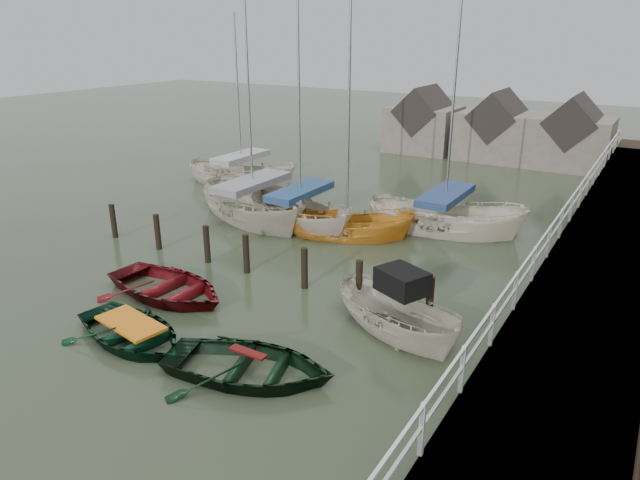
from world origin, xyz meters
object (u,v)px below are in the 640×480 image
Objects in this scene: sailboat_b at (301,223)px; sailboat_c at (347,235)px; sailboat_a at (254,217)px; sailboat_d at (443,229)px; rowboat_green at (133,341)px; motorboat at (397,329)px; sailboat_e at (242,183)px; rowboat_red at (169,296)px; rowboat_dkgreen at (249,377)px.

sailboat_b reaches higher than sailboat_c.
sailboat_a is at bearing 73.79° from sailboat_c.
sailboat_d is at bearing -43.34° from sailboat_b.
sailboat_d reaches higher than rowboat_green.
sailboat_e is at bearing 76.77° from motorboat.
sailboat_d is (-1.88, 8.89, -0.03)m from motorboat.
sailboat_a reaches higher than rowboat_red.
rowboat_red is 8.19m from sailboat_c.
sailboat_b is (-5.26, 10.26, 0.06)m from rowboat_dkgreen.
rowboat_dkgreen is at bearing -120.59° from sailboat_a.
sailboat_a is 6.18m from sailboat_e.
sailboat_e reaches higher than rowboat_red.
sailboat_d is (0.29, 12.78, 0.06)m from rowboat_dkgreen.
rowboat_red reaches higher than rowboat_green.
sailboat_e is (-11.77, 14.35, 0.06)m from rowboat_dkgreen.
sailboat_c is at bearing -0.45° from rowboat_dkgreen.
sailboat_d is at bearing -7.66° from rowboat_green.
rowboat_green is at bearing -137.58° from sailboat_a.
sailboat_b reaches higher than sailboat_a.
rowboat_red is 8.08m from sailboat_b.
rowboat_dkgreen is at bearing -130.57° from sailboat_b.
rowboat_green is 7.27m from motorboat.
motorboat is 0.44× the size of sailboat_a.
sailboat_d reaches higher than motorboat.
sailboat_b is (-0.28, 8.08, 0.06)m from rowboat_red.
sailboat_e reaches higher than rowboat_green.
sailboat_b is at bearing 5.49° from rowboat_red.
rowboat_dkgreen is 0.39× the size of sailboat_b.
sailboat_e is at bearing 32.67° from rowboat_red.
rowboat_red is 7.35m from motorboat.
rowboat_green is 10.71m from sailboat_b.
sailboat_a is 1.07× the size of sailboat_c.
sailboat_c is (0.86, 10.44, 0.02)m from rowboat_green.
motorboat is (7.15, 1.70, 0.09)m from rowboat_red.
sailboat_a reaches higher than motorboat.
rowboat_green is 3.76m from rowboat_dkgreen.
sailboat_a is at bearing -144.73° from sailboat_e.
rowboat_dkgreen is at bearing -149.00° from sailboat_e.
sailboat_d is 1.19× the size of sailboat_e.
rowboat_red is at bearing -159.17° from sailboat_e.
sailboat_c is (-2.88, 10.11, 0.02)m from rowboat_dkgreen.
sailboat_c is (2.38, -0.16, -0.05)m from sailboat_b.
sailboat_a reaches higher than rowboat_green.
rowboat_dkgreen is 4.45m from motorboat.
sailboat_e is (-12.06, 1.57, -0.00)m from sailboat_d.
motorboat is at bearing -45.61° from rowboat_dkgreen.
sailboat_c is at bearing -11.35° from rowboat_red.
motorboat is at bearing -99.58° from sailboat_a.
sailboat_a is 2.28m from sailboat_b.
rowboat_green is 16.74m from sailboat_e.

